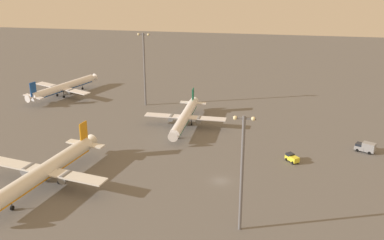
{
  "coord_description": "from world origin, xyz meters",
  "views": [
    {
      "loc": [
        8.99,
        -111.6,
        59.15
      ],
      "look_at": [
        -12.43,
        32.84,
        4.0
      ],
      "focal_mm": 45.14,
      "sensor_mm": 36.0,
      "label": 1
    }
  ],
  "objects_px": {
    "catering_truck": "(366,147)",
    "airplane_near_gate": "(185,117)",
    "apron_light_west": "(144,65)",
    "maintenance_van": "(292,158)",
    "apron_light_central": "(242,167)",
    "airplane_far_stand": "(45,171)",
    "airplane_taxiway_distant": "(63,88)"
  },
  "relations": [
    {
      "from": "airplane_far_stand",
      "to": "catering_truck",
      "type": "xyz_separation_m",
      "value": [
        84.14,
        33.59,
        -2.62
      ]
    },
    {
      "from": "airplane_far_stand",
      "to": "airplane_taxiway_distant",
      "type": "xyz_separation_m",
      "value": [
        -25.22,
        72.01,
        -0.75
      ]
    },
    {
      "from": "airplane_far_stand",
      "to": "airplane_near_gate",
      "type": "bearing_deg",
      "value": -107.97
    },
    {
      "from": "maintenance_van",
      "to": "apron_light_west",
      "type": "bearing_deg",
      "value": 103.5
    },
    {
      "from": "airplane_far_stand",
      "to": "maintenance_van",
      "type": "bearing_deg",
      "value": -145.63
    },
    {
      "from": "airplane_far_stand",
      "to": "apron_light_west",
      "type": "bearing_deg",
      "value": -84.94
    },
    {
      "from": "apron_light_west",
      "to": "apron_light_central",
      "type": "relative_size",
      "value": 1.04
    },
    {
      "from": "airplane_taxiway_distant",
      "to": "apron_light_central",
      "type": "relative_size",
      "value": 1.28
    },
    {
      "from": "airplane_taxiway_distant",
      "to": "apron_light_west",
      "type": "bearing_deg",
      "value": 14.72
    },
    {
      "from": "airplane_far_stand",
      "to": "maintenance_van",
      "type": "xyz_separation_m",
      "value": [
        62.4,
        23.64,
        -3.02
      ]
    },
    {
      "from": "catering_truck",
      "to": "apron_light_west",
      "type": "xyz_separation_m",
      "value": [
        -74.21,
        32.3,
        13.96
      ]
    },
    {
      "from": "maintenance_van",
      "to": "catering_truck",
      "type": "xyz_separation_m",
      "value": [
        21.74,
        9.95,
        0.4
      ]
    },
    {
      "from": "airplane_far_stand",
      "to": "maintenance_van",
      "type": "relative_size",
      "value": 9.57
    },
    {
      "from": "airplane_far_stand",
      "to": "apron_light_central",
      "type": "bearing_deg",
      "value": 179.68
    },
    {
      "from": "maintenance_van",
      "to": "apron_light_west",
      "type": "relative_size",
      "value": 0.16
    },
    {
      "from": "maintenance_van",
      "to": "apron_light_central",
      "type": "relative_size",
      "value": 0.17
    },
    {
      "from": "airplane_far_stand",
      "to": "catering_truck",
      "type": "relative_size",
      "value": 7.02
    },
    {
      "from": "catering_truck",
      "to": "maintenance_van",
      "type": "bearing_deg",
      "value": 141.38
    },
    {
      "from": "airplane_far_stand",
      "to": "apron_light_west",
      "type": "relative_size",
      "value": 1.57
    },
    {
      "from": "catering_truck",
      "to": "airplane_near_gate",
      "type": "bearing_deg",
      "value": 104.41
    },
    {
      "from": "airplane_taxiway_distant",
      "to": "maintenance_van",
      "type": "bearing_deg",
      "value": -4.31
    },
    {
      "from": "catering_truck",
      "to": "airplane_far_stand",
      "type": "bearing_deg",
      "value": 138.56
    },
    {
      "from": "airplane_taxiway_distant",
      "to": "apron_light_west",
      "type": "height_order",
      "value": "apron_light_west"
    },
    {
      "from": "airplane_taxiway_distant",
      "to": "catering_truck",
      "type": "height_order",
      "value": "airplane_taxiway_distant"
    },
    {
      "from": "apron_light_west",
      "to": "catering_truck",
      "type": "bearing_deg",
      "value": -23.52
    },
    {
      "from": "airplane_far_stand",
      "to": "maintenance_van",
      "type": "distance_m",
      "value": 66.8
    },
    {
      "from": "catering_truck",
      "to": "apron_light_central",
      "type": "height_order",
      "value": "apron_light_central"
    },
    {
      "from": "airplane_near_gate",
      "to": "apron_light_west",
      "type": "distance_m",
      "value": 29.7
    },
    {
      "from": "apron_light_west",
      "to": "airplane_near_gate",
      "type": "bearing_deg",
      "value": -47.59
    },
    {
      "from": "airplane_near_gate",
      "to": "airplane_taxiway_distant",
      "type": "height_order",
      "value": "airplane_taxiway_distant"
    },
    {
      "from": "airplane_far_stand",
      "to": "airplane_taxiway_distant",
      "type": "relative_size",
      "value": 1.28
    },
    {
      "from": "maintenance_van",
      "to": "apron_light_central",
      "type": "distance_m",
      "value": 40.58
    }
  ]
}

